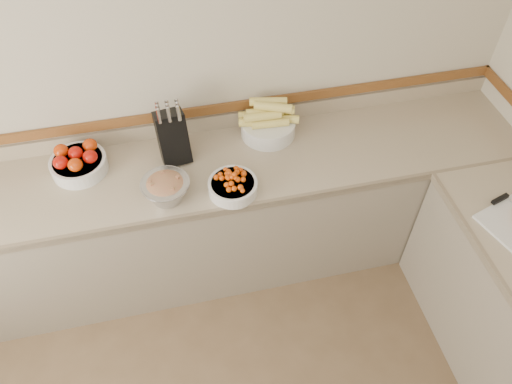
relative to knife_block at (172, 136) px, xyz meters
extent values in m
plane|color=beige|center=(0.02, 0.20, 0.24)|extent=(4.00, 0.00, 4.00)
cube|color=tan|center=(0.02, -0.12, -0.18)|extent=(4.00, 0.65, 0.04)
cube|color=gray|center=(0.02, -0.12, -0.63)|extent=(4.00, 0.63, 0.86)
cube|color=#806F56|center=(0.02, -0.44, -0.18)|extent=(4.00, 0.02, 0.04)
cube|color=tan|center=(0.02, 0.19, -0.11)|extent=(4.00, 0.02, 0.10)
cube|color=brown|center=(0.02, 0.19, -0.01)|extent=(4.00, 0.02, 0.06)
cube|color=black|center=(0.00, 0.00, -0.01)|extent=(0.18, 0.21, 0.32)
cylinder|color=silver|center=(-0.05, -0.03, 0.18)|extent=(0.03, 0.04, 0.08)
cylinder|color=silver|center=(0.00, -0.03, 0.18)|extent=(0.03, 0.04, 0.08)
cylinder|color=silver|center=(0.05, -0.03, 0.18)|extent=(0.03, 0.04, 0.08)
cylinder|color=silver|center=(-0.05, 0.00, 0.18)|extent=(0.03, 0.04, 0.08)
cylinder|color=silver|center=(0.00, 0.00, 0.18)|extent=(0.03, 0.04, 0.08)
cylinder|color=silver|center=(0.05, 0.00, 0.18)|extent=(0.03, 0.04, 0.08)
cylinder|color=silver|center=(-0.05, 0.03, 0.18)|extent=(0.03, 0.04, 0.08)
cylinder|color=silver|center=(0.00, 0.03, 0.18)|extent=(0.03, 0.04, 0.08)
cylinder|color=silver|center=(0.05, 0.03, 0.18)|extent=(0.03, 0.04, 0.08)
cylinder|color=silver|center=(-0.53, 0.01, -0.12)|extent=(0.31, 0.31, 0.08)
torus|color=silver|center=(-0.53, 0.01, -0.08)|extent=(0.31, 0.31, 0.01)
cylinder|color=white|center=(-0.53, 0.01, -0.08)|extent=(0.27, 0.27, 0.01)
ellipsoid|color=#B91007|center=(-0.60, -0.03, -0.04)|extent=(0.08, 0.08, 0.07)
ellipsoid|color=red|center=(-0.53, -0.06, -0.04)|extent=(0.08, 0.08, 0.07)
ellipsoid|color=#B91007|center=(-0.45, -0.02, -0.04)|extent=(0.08, 0.08, 0.07)
ellipsoid|color=red|center=(-0.60, 0.06, -0.04)|extent=(0.08, 0.08, 0.07)
ellipsoid|color=#B91007|center=(-0.53, 0.03, -0.04)|extent=(0.08, 0.08, 0.07)
ellipsoid|color=red|center=(-0.45, 0.07, -0.04)|extent=(0.08, 0.08, 0.07)
cylinder|color=silver|center=(0.27, -0.33, -0.12)|extent=(0.26, 0.26, 0.07)
torus|color=silver|center=(0.27, -0.33, -0.09)|extent=(0.27, 0.27, 0.01)
cylinder|color=white|center=(0.27, -0.33, -0.09)|extent=(0.23, 0.23, 0.01)
sphere|color=#D14407|center=(0.33, -0.31, -0.06)|extent=(0.03, 0.03, 0.03)
sphere|color=#D14407|center=(0.29, -0.35, -0.04)|extent=(0.03, 0.03, 0.03)
sphere|color=#D14407|center=(0.27, -0.24, -0.07)|extent=(0.03, 0.03, 0.03)
sphere|color=#D14407|center=(0.31, -0.27, -0.06)|extent=(0.03, 0.03, 0.03)
sphere|color=#D14407|center=(0.29, -0.32, -0.04)|extent=(0.03, 0.03, 0.03)
sphere|color=#D14407|center=(0.23, -0.32, -0.05)|extent=(0.03, 0.03, 0.03)
sphere|color=#D14407|center=(0.28, -0.32, -0.03)|extent=(0.03, 0.03, 0.03)
sphere|color=#D14407|center=(0.31, -0.34, -0.05)|extent=(0.03, 0.03, 0.03)
sphere|color=#D14407|center=(0.24, -0.30, -0.05)|extent=(0.03, 0.03, 0.03)
sphere|color=#D14407|center=(0.25, -0.30, -0.04)|extent=(0.03, 0.03, 0.03)
sphere|color=#D14407|center=(0.30, -0.30, -0.05)|extent=(0.03, 0.03, 0.03)
sphere|color=#D14407|center=(0.19, -0.36, -0.07)|extent=(0.03, 0.03, 0.03)
sphere|color=#D14407|center=(0.19, -0.29, -0.07)|extent=(0.03, 0.03, 0.03)
sphere|color=#D14407|center=(0.35, -0.35, -0.06)|extent=(0.03, 0.03, 0.03)
sphere|color=#D14407|center=(0.32, -0.31, -0.05)|extent=(0.03, 0.03, 0.03)
sphere|color=#D14407|center=(0.28, -0.42, -0.07)|extent=(0.03, 0.03, 0.03)
sphere|color=#D14407|center=(0.26, -0.31, -0.04)|extent=(0.03, 0.03, 0.03)
sphere|color=#D14407|center=(0.27, -0.33, -0.03)|extent=(0.03, 0.03, 0.03)
sphere|color=#D14407|center=(0.21, -0.26, -0.07)|extent=(0.03, 0.03, 0.03)
sphere|color=#D14407|center=(0.23, -0.35, -0.05)|extent=(0.03, 0.03, 0.03)
sphere|color=#D14407|center=(0.24, -0.33, -0.04)|extent=(0.03, 0.03, 0.03)
sphere|color=#D14407|center=(0.27, -0.34, -0.03)|extent=(0.03, 0.03, 0.03)
sphere|color=#D14407|center=(0.30, -0.30, -0.05)|extent=(0.03, 0.03, 0.03)
sphere|color=#D14407|center=(0.26, -0.29, -0.05)|extent=(0.03, 0.03, 0.03)
sphere|color=#D14407|center=(0.25, -0.34, -0.04)|extent=(0.03, 0.03, 0.03)
sphere|color=#D14407|center=(0.27, -0.33, -0.03)|extent=(0.03, 0.03, 0.03)
sphere|color=#D14407|center=(0.29, -0.34, -0.04)|extent=(0.03, 0.03, 0.03)
sphere|color=#D14407|center=(0.26, -0.35, -0.03)|extent=(0.03, 0.03, 0.03)
sphere|color=#D14407|center=(0.24, -0.40, -0.06)|extent=(0.03, 0.03, 0.03)
sphere|color=#D14407|center=(0.27, -0.34, -0.04)|extent=(0.03, 0.03, 0.03)
sphere|color=#D14407|center=(0.19, -0.38, -0.07)|extent=(0.03, 0.03, 0.03)
sphere|color=#D14407|center=(0.29, -0.34, -0.05)|extent=(0.03, 0.03, 0.03)
sphere|color=#D14407|center=(0.28, -0.35, -0.04)|extent=(0.03, 0.03, 0.03)
cylinder|color=silver|center=(0.56, 0.08, -0.11)|extent=(0.32, 0.32, 0.10)
torus|color=silver|center=(0.56, 0.08, -0.07)|extent=(0.32, 0.32, 0.01)
cylinder|color=#DEC85C|center=(0.49, 0.06, -0.04)|extent=(0.22, 0.09, 0.05)
cylinder|color=#DEC85C|center=(0.56, 0.03, -0.04)|extent=(0.22, 0.06, 0.05)
cylinder|color=#DEC85C|center=(0.63, 0.06, -0.04)|extent=(0.22, 0.12, 0.05)
cylinder|color=#DEC85C|center=(0.50, 0.12, -0.04)|extent=(0.22, 0.08, 0.05)
cylinder|color=#DEC85C|center=(0.60, 0.13, -0.04)|extent=(0.22, 0.13, 0.05)
cylinder|color=#DEC85C|center=(0.54, 0.08, 0.01)|extent=(0.22, 0.07, 0.05)
cylinder|color=#DEC85C|center=(0.61, 0.09, 0.01)|extent=(0.22, 0.11, 0.05)
cylinder|color=#DEC85C|center=(0.57, 0.11, 0.06)|extent=(0.22, 0.09, 0.05)
cylinder|color=#DEC85C|center=(0.52, 0.04, 0.01)|extent=(0.22, 0.06, 0.05)
cylinder|color=#DEC85C|center=(0.58, 0.06, 0.06)|extent=(0.22, 0.13, 0.05)
cylinder|color=#B2B2BA|center=(-0.08, -0.30, -0.10)|extent=(0.26, 0.26, 0.12)
torus|color=#B2B2BA|center=(-0.08, -0.30, -0.04)|extent=(0.26, 0.26, 0.01)
ellipsoid|color=#AC1332|center=(-0.08, -0.30, -0.05)|extent=(0.21, 0.21, 0.07)
cube|color=#AC1332|center=(-0.05, -0.32, -0.03)|extent=(0.02, 0.02, 0.02)
cube|color=#88B156|center=(-0.01, -0.27, -0.04)|extent=(0.02, 0.02, 0.02)
cube|color=#AC1332|center=(-0.15, -0.28, -0.03)|extent=(0.02, 0.02, 0.02)
cube|color=#88B156|center=(-0.12, -0.27, -0.03)|extent=(0.02, 0.02, 0.02)
cube|color=#AC1332|center=(-0.08, -0.24, -0.03)|extent=(0.02, 0.02, 0.02)
cube|color=#88B156|center=(-0.04, -0.35, -0.03)|extent=(0.02, 0.02, 0.02)
cube|color=#AC1332|center=(-0.14, -0.31, -0.03)|extent=(0.02, 0.02, 0.02)
cube|color=#88B156|center=(-0.08, -0.29, -0.03)|extent=(0.02, 0.02, 0.02)
cube|color=#AC1332|center=(-0.07, -0.32, -0.03)|extent=(0.02, 0.02, 0.02)
cube|color=#88B156|center=(-0.08, -0.30, -0.04)|extent=(0.02, 0.02, 0.02)
cube|color=#AC1332|center=(-0.05, -0.36, -0.02)|extent=(0.02, 0.02, 0.02)
cube|color=#88B156|center=(-0.07, -0.30, -0.03)|extent=(0.02, 0.02, 0.02)
cube|color=#AC1332|center=(-0.06, -0.32, -0.03)|extent=(0.02, 0.02, 0.02)
cube|color=#88B156|center=(-0.01, -0.29, -0.02)|extent=(0.02, 0.02, 0.02)
cube|color=black|center=(1.61, -0.72, -0.13)|extent=(0.11, 0.05, 0.02)
camera|label=1|loc=(0.00, -2.09, 1.84)|focal=35.00mm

